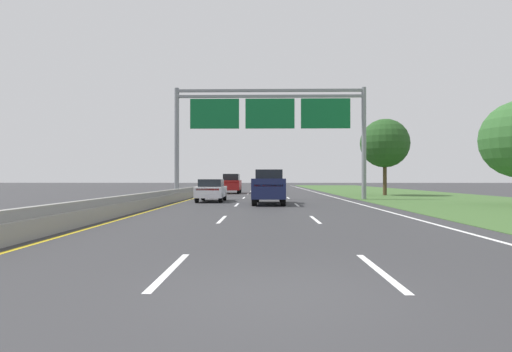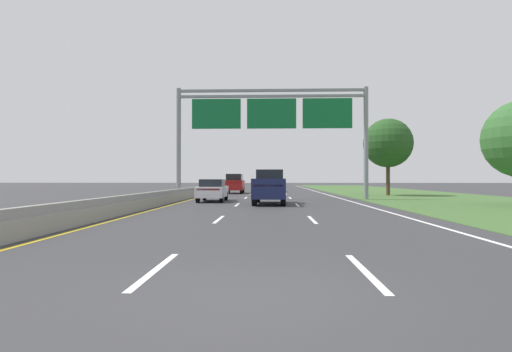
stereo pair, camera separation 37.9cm
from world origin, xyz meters
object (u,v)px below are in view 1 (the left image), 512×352
(overhead_sign_gantry, at_px, (270,119))
(car_white_left_lane_sedan, at_px, (211,190))
(car_red_left_lane_suv, at_px, (232,183))
(roadside_tree_mid, at_px, (385,143))
(pickup_truck_navy, at_px, (269,187))
(car_silver_centre_lane_suv, at_px, (266,183))

(overhead_sign_gantry, distance_m, car_white_left_lane_sedan, 7.58)
(overhead_sign_gantry, height_order, car_red_left_lane_suv, overhead_sign_gantry)
(car_white_left_lane_sedan, relative_size, roadside_tree_mid, 0.60)
(pickup_truck_navy, relative_size, roadside_tree_mid, 0.74)
(overhead_sign_gantry, bearing_deg, car_silver_centre_lane_suv, 90.42)
(pickup_truck_navy, relative_size, car_red_left_lane_suv, 1.16)
(overhead_sign_gantry, height_order, car_silver_centre_lane_suv, overhead_sign_gantry)
(pickup_truck_navy, bearing_deg, car_red_left_lane_suv, 13.03)
(car_white_left_lane_sedan, relative_size, car_red_left_lane_suv, 0.94)
(car_white_left_lane_sedan, distance_m, car_red_left_lane_suv, 15.70)
(car_red_left_lane_suv, bearing_deg, overhead_sign_gantry, -162.62)
(pickup_truck_navy, distance_m, car_silver_centre_lane_suv, 25.10)
(pickup_truck_navy, bearing_deg, roadside_tree_mid, -38.98)
(car_white_left_lane_sedan, bearing_deg, car_red_left_lane_suv, -1.07)
(pickup_truck_navy, height_order, car_red_left_lane_suv, pickup_truck_navy)
(car_silver_centre_lane_suv, distance_m, car_red_left_lane_suv, 7.72)
(car_silver_centre_lane_suv, xyz_separation_m, car_red_left_lane_suv, (-3.83, -6.70, 0.00))
(car_white_left_lane_sedan, distance_m, roadside_tree_mid, 19.09)
(car_silver_centre_lane_suv, height_order, car_red_left_lane_suv, same)
(pickup_truck_navy, bearing_deg, overhead_sign_gantry, -0.16)
(overhead_sign_gantry, bearing_deg, car_white_left_lane_sedan, -142.52)
(car_silver_centre_lane_suv, bearing_deg, overhead_sign_gantry, -178.71)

